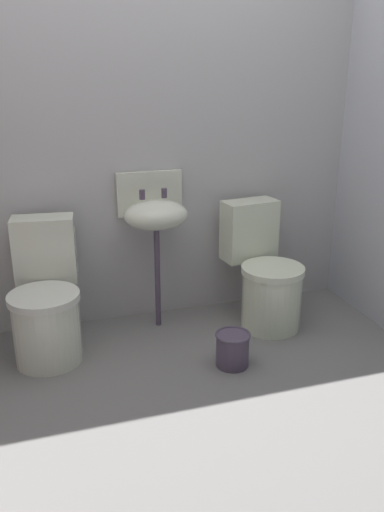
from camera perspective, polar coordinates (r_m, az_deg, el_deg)
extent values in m
cube|color=slate|center=(2.83, 1.76, -16.14)|extent=(3.11, 2.63, 0.08)
cube|color=#B7B4B5|center=(3.44, -4.53, 12.22)|extent=(3.11, 0.10, 2.34)
cylinder|color=silver|center=(3.17, -15.26, -7.74)|extent=(0.42, 0.42, 0.38)
cylinder|color=silver|center=(3.08, -15.61, -4.27)|extent=(0.45, 0.45, 0.04)
cube|color=silver|center=(3.30, -15.50, 0.69)|extent=(0.38, 0.22, 0.40)
cylinder|color=silver|center=(3.48, 8.49, -4.69)|extent=(0.43, 0.43, 0.38)
cylinder|color=silver|center=(3.40, 8.67, -1.47)|extent=(0.45, 0.45, 0.04)
cube|color=silver|center=(3.58, 6.15, 2.79)|extent=(0.38, 0.23, 0.40)
cylinder|color=#504358|center=(3.42, -3.71, -2.39)|extent=(0.04, 0.04, 0.66)
ellipsoid|color=silver|center=(3.29, -3.88, 4.41)|extent=(0.40, 0.32, 0.18)
cube|color=silver|center=(3.42, -4.58, 6.72)|extent=(0.42, 0.04, 0.28)
cylinder|color=#504358|center=(3.30, -5.36, 6.58)|extent=(0.04, 0.04, 0.06)
cylinder|color=#504358|center=(3.33, -2.99, 6.76)|extent=(0.04, 0.04, 0.06)
cylinder|color=#504358|center=(3.07, 4.36, -9.99)|extent=(0.19, 0.19, 0.19)
torus|color=#4D4456|center=(3.02, 4.40, -8.40)|extent=(0.20, 0.20, 0.02)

